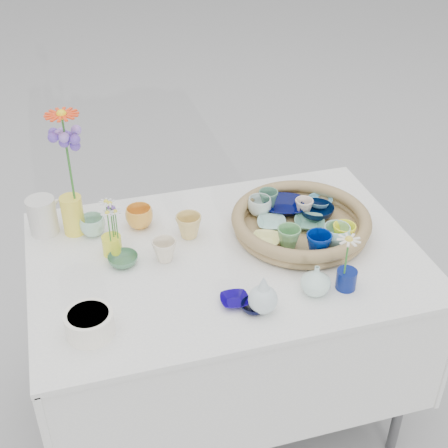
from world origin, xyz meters
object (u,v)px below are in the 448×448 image
object	(u,v)px
bud_vase_seafoam	(316,280)
tall_vase_yellow	(73,215)
wicker_tray	(301,223)
display_table	(225,409)

from	to	relation	value
bud_vase_seafoam	tall_vase_yellow	size ratio (longest dim) A/B	0.69
wicker_tray	tall_vase_yellow	bearing A→B (deg)	163.97
display_table	wicker_tray	distance (m)	0.85
wicker_tray	bud_vase_seafoam	xyz separation A→B (m)	(-0.08, -0.31, 0.01)
wicker_tray	tall_vase_yellow	world-z (taller)	tall_vase_yellow
wicker_tray	tall_vase_yellow	xyz separation A→B (m)	(-0.74, 0.21, 0.03)
tall_vase_yellow	bud_vase_seafoam	bearing A→B (deg)	-37.99
bud_vase_seafoam	tall_vase_yellow	bearing A→B (deg)	142.01
bud_vase_seafoam	wicker_tray	bearing A→B (deg)	76.26
wicker_tray	bud_vase_seafoam	bearing A→B (deg)	-103.74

